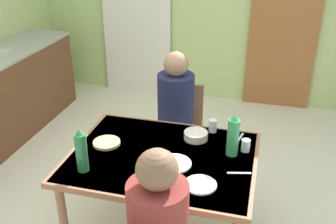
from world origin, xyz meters
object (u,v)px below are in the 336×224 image
object	(u,v)px
dining_table	(162,165)
water_bottle_green_far	(233,136)
serving_bowl_center	(196,135)
water_bottle_green_near	(81,151)
chair_far_diner	(179,127)
person_far_diner	(175,104)

from	to	relation	value
dining_table	water_bottle_green_far	world-z (taller)	water_bottle_green_far
serving_bowl_center	water_bottle_green_near	bearing A→B (deg)	-137.11
chair_far_diner	person_far_diner	size ratio (longest dim) A/B	1.13
person_far_diner	water_bottle_green_near	bearing A→B (deg)	70.52
dining_table	water_bottle_green_near	distance (m)	0.56
serving_bowl_center	dining_table	bearing A→B (deg)	-122.40
person_far_diner	water_bottle_green_far	world-z (taller)	person_far_diner
chair_far_diner	serving_bowl_center	world-z (taller)	chair_far_diner
dining_table	chair_far_diner	size ratio (longest dim) A/B	1.42
person_far_diner	water_bottle_green_near	xyz separation A→B (m)	(-0.35, -0.98, 0.08)
dining_table	water_bottle_green_far	bearing A→B (deg)	16.64
dining_table	water_bottle_green_far	size ratio (longest dim) A/B	4.22
chair_far_diner	water_bottle_green_far	world-z (taller)	water_bottle_green_far
chair_far_diner	water_bottle_green_near	world-z (taller)	water_bottle_green_near
dining_table	serving_bowl_center	size ratio (longest dim) A/B	7.26
dining_table	person_far_diner	xyz separation A→B (m)	(-0.08, 0.69, 0.13)
dining_table	water_bottle_green_near	size ratio (longest dim) A/B	4.27
person_far_diner	water_bottle_green_far	bearing A→B (deg)	133.11
person_far_diner	water_bottle_green_far	xyz separation A→B (m)	(0.53, -0.56, 0.09)
dining_table	person_far_diner	distance (m)	0.71
water_bottle_green_near	serving_bowl_center	size ratio (longest dim) A/B	1.70
water_bottle_green_near	water_bottle_green_far	bearing A→B (deg)	25.71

